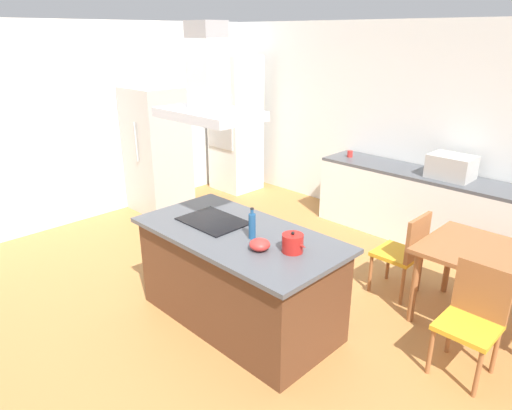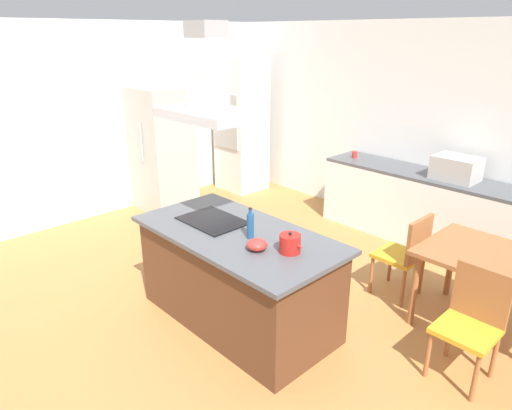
# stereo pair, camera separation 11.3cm
# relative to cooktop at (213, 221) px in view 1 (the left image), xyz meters

# --- Properties ---
(ground) EXTENTS (16.00, 16.00, 0.00)m
(ground) POSITION_rel_cooktop_xyz_m (0.34, 1.50, -0.91)
(ground) COLOR #AD753D
(wall_back) EXTENTS (7.20, 0.10, 2.70)m
(wall_back) POSITION_rel_cooktop_xyz_m (0.34, 3.25, 0.44)
(wall_back) COLOR white
(wall_back) RESTS_ON ground
(wall_left) EXTENTS (0.10, 8.80, 2.70)m
(wall_left) POSITION_rel_cooktop_xyz_m (-3.11, 1.00, 0.44)
(wall_left) COLOR white
(wall_left) RESTS_ON ground
(kitchen_island) EXTENTS (1.93, 0.99, 0.90)m
(kitchen_island) POSITION_rel_cooktop_xyz_m (0.34, 0.00, -0.45)
(kitchen_island) COLOR #59331E
(kitchen_island) RESTS_ON ground
(cooktop) EXTENTS (0.60, 0.44, 0.01)m
(cooktop) POSITION_rel_cooktop_xyz_m (0.00, 0.00, 0.00)
(cooktop) COLOR black
(cooktop) RESTS_ON kitchen_island
(tea_kettle) EXTENTS (0.22, 0.17, 0.18)m
(tea_kettle) POSITION_rel_cooktop_xyz_m (0.93, 0.05, 0.07)
(tea_kettle) COLOR #B21E19
(tea_kettle) RESTS_ON kitchen_island
(olive_oil_bottle) EXTENTS (0.06, 0.06, 0.28)m
(olive_oil_bottle) POSITION_rel_cooktop_xyz_m (0.52, 0.00, 0.11)
(olive_oil_bottle) COLOR navy
(olive_oil_bottle) RESTS_ON kitchen_island
(mixing_bowl) EXTENTS (0.17, 0.17, 0.09)m
(mixing_bowl) POSITION_rel_cooktop_xyz_m (0.72, -0.12, 0.04)
(mixing_bowl) COLOR red
(mixing_bowl) RESTS_ON kitchen_island
(back_counter) EXTENTS (2.64, 0.62, 0.90)m
(back_counter) POSITION_rel_cooktop_xyz_m (0.63, 2.88, -0.46)
(back_counter) COLOR white
(back_counter) RESTS_ON ground
(countertop_microwave) EXTENTS (0.50, 0.38, 0.28)m
(countertop_microwave) POSITION_rel_cooktop_xyz_m (0.98, 2.88, 0.13)
(countertop_microwave) COLOR #B2AFAA
(countertop_microwave) RESTS_ON back_counter
(coffee_mug_red) EXTENTS (0.08, 0.08, 0.09)m
(coffee_mug_red) POSITION_rel_cooktop_xyz_m (-0.43, 2.87, 0.04)
(coffee_mug_red) COLOR red
(coffee_mug_red) RESTS_ON back_counter
(wall_oven_stack) EXTENTS (0.70, 0.66, 2.20)m
(wall_oven_stack) POSITION_rel_cooktop_xyz_m (-2.56, 2.65, 0.20)
(wall_oven_stack) COLOR white
(wall_oven_stack) RESTS_ON ground
(refrigerator) EXTENTS (0.80, 0.73, 1.82)m
(refrigerator) POSITION_rel_cooktop_xyz_m (-2.64, 1.15, 0.00)
(refrigerator) COLOR #B2AFAA
(refrigerator) RESTS_ON ground
(dining_table) EXTENTS (1.40, 0.90, 0.75)m
(dining_table) POSITION_rel_cooktop_xyz_m (2.11, 1.49, -0.24)
(dining_table) COLOR #995B33
(dining_table) RESTS_ON ground
(chair_facing_island) EXTENTS (0.42, 0.42, 0.89)m
(chair_facing_island) POSITION_rel_cooktop_xyz_m (2.11, 0.82, -0.40)
(chair_facing_island) COLOR gold
(chair_facing_island) RESTS_ON ground
(chair_at_left_end) EXTENTS (0.42, 0.42, 0.89)m
(chair_at_left_end) POSITION_rel_cooktop_xyz_m (1.20, 1.49, -0.40)
(chair_at_left_end) COLOR gold
(chair_at_left_end) RESTS_ON ground
(range_hood) EXTENTS (0.90, 0.55, 0.78)m
(range_hood) POSITION_rel_cooktop_xyz_m (0.00, 0.00, 1.20)
(range_hood) COLOR #ADADB2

